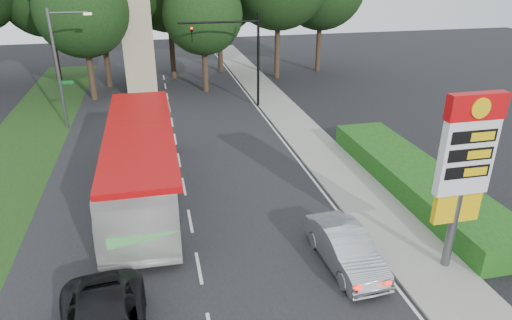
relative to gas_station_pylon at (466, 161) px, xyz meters
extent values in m
cube|color=black|center=(-9.20, 10.01, -4.44)|extent=(14.00, 80.00, 0.02)
cube|color=gray|center=(-0.70, 10.01, -4.39)|extent=(3.00, 80.00, 0.12)
cube|color=#193814|center=(-18.70, 16.01, -4.44)|extent=(5.00, 50.00, 0.02)
cube|color=#144713|center=(2.30, 6.01, -3.85)|extent=(3.00, 14.00, 1.20)
cylinder|color=#59595E|center=(0.00, 0.01, -2.85)|extent=(0.32, 0.32, 3.20)
cube|color=#DBB00B|center=(0.00, 0.01, -1.85)|extent=(1.80, 0.25, 1.10)
cube|color=silver|center=(0.00, 0.01, 0.15)|extent=(2.00, 0.35, 2.80)
cube|color=#AF090B|center=(0.00, 0.01, 1.95)|extent=(2.10, 0.40, 0.90)
cylinder|color=#DBB00B|center=(0.00, -0.21, 1.95)|extent=(0.70, 0.05, 0.70)
cube|color=black|center=(0.00, -0.18, 0.95)|extent=(1.70, 0.04, 0.45)
cube|color=black|center=(0.00, -0.18, 0.30)|extent=(1.70, 0.04, 0.45)
cube|color=black|center=(0.00, -0.18, -0.35)|extent=(1.70, 0.04, 0.45)
cylinder|color=black|center=(-2.20, 22.01, -0.85)|extent=(0.20, 0.20, 7.20)
cylinder|color=black|center=(-5.20, 22.01, 2.15)|extent=(6.00, 0.14, 0.14)
imported|color=black|center=(-7.20, 22.01, 1.90)|extent=(0.18, 0.22, 1.10)
sphere|color=#FF0C05|center=(-7.20, 21.86, 1.80)|extent=(0.18, 0.18, 0.18)
cylinder|color=#59595E|center=(-16.40, 20.01, -0.45)|extent=(0.20, 0.20, 8.00)
cylinder|color=#59595E|center=(-15.20, 20.01, 3.25)|extent=(2.40, 0.12, 0.12)
cube|color=#FFE599|center=(-14.00, 20.01, 3.15)|extent=(0.50, 0.22, 0.14)
cube|color=#0C591E|center=(-15.95, 20.01, -1.25)|extent=(0.85, 0.04, 0.22)
cube|color=#0C591E|center=(-16.40, 20.46, -1.55)|extent=(0.04, 0.85, 0.22)
cube|color=tan|center=(-11.20, 28.01, 0.05)|extent=(2.50, 2.50, 9.00)
cylinder|color=#2D2116|center=(-19.20, 35.01, -1.75)|extent=(0.50, 0.50, 5.40)
cylinder|color=#2D2116|center=(-14.20, 31.01, -1.21)|extent=(0.50, 0.50, 6.48)
cylinder|color=#2D2116|center=(-8.20, 33.01, -1.48)|extent=(0.50, 0.50, 5.94)
cylinder|color=#2D2116|center=(-3.20, 35.01, -1.84)|extent=(0.50, 0.50, 5.22)
cylinder|color=#2D2116|center=(1.80, 31.01, -1.39)|extent=(0.50, 0.50, 6.12)
cylinder|color=#2D2116|center=(6.80, 33.01, -1.66)|extent=(0.50, 0.50, 5.58)
cylinder|color=#2D2116|center=(-15.20, 27.01, -2.11)|extent=(0.50, 0.50, 4.68)
sphere|color=black|center=(-15.20, 27.01, 2.70)|extent=(7.28, 7.28, 7.28)
cylinder|color=#2D2116|center=(-5.70, 27.51, -2.29)|extent=(0.50, 0.50, 4.32)
sphere|color=black|center=(-5.70, 27.51, 2.15)|extent=(6.72, 6.72, 6.72)
imported|color=silver|center=(-11.12, 8.35, -2.65)|extent=(3.38, 12.97, 3.59)
imported|color=#B4B7BD|center=(-3.70, 0.99, -3.70)|extent=(1.84, 4.63, 1.50)
camera|label=1|loc=(-10.26, -12.38, 6.34)|focal=32.00mm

